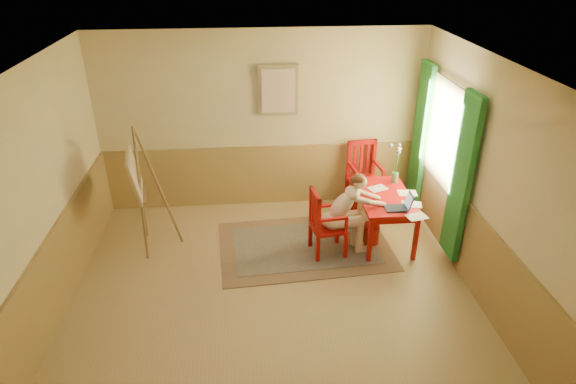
{
  "coord_description": "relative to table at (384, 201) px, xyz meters",
  "views": [
    {
      "loc": [
        -0.24,
        -4.95,
        3.93
      ],
      "look_at": [
        0.25,
        0.55,
        1.05
      ],
      "focal_mm": 30.52,
      "sensor_mm": 36.0,
      "label": 1
    }
  ],
  "objects": [
    {
      "name": "room",
      "position": [
        -1.65,
        -0.96,
        0.77
      ],
      "size": [
        5.04,
        4.54,
        2.84
      ],
      "color": "tan",
      "rests_on": "ground"
    },
    {
      "name": "wainscot",
      "position": [
        -1.65,
        -0.17,
        -0.13
      ],
      "size": [
        5.0,
        4.5,
        1.0
      ],
      "color": "#AF8B4B",
      "rests_on": "room"
    },
    {
      "name": "window",
      "position": [
        0.77,
        0.14,
        0.71
      ],
      "size": [
        0.12,
        2.01,
        2.2
      ],
      "color": "white",
      "rests_on": "room"
    },
    {
      "name": "wall_portrait",
      "position": [
        -1.4,
        1.24,
        1.27
      ],
      "size": [
        0.6,
        0.05,
        0.76
      ],
      "color": "#9B8357",
      "rests_on": "room"
    },
    {
      "name": "rug",
      "position": [
        -1.13,
        -0.1,
        -0.62
      ],
      "size": [
        2.5,
        1.76,
        0.02
      ],
      "color": "#8C7251",
      "rests_on": "room"
    },
    {
      "name": "table",
      "position": [
        0.0,
        0.0,
        0.0
      ],
      "size": [
        0.72,
        1.2,
        0.72
      ],
      "color": "#BC0D0A",
      "rests_on": "room"
    },
    {
      "name": "chair_left",
      "position": [
        -0.88,
        -0.29,
        -0.15
      ],
      "size": [
        0.5,
        0.48,
        0.96
      ],
      "color": "#BC0D0A",
      "rests_on": "room"
    },
    {
      "name": "chair_back",
      "position": [
        -0.06,
        1.0,
        -0.09
      ],
      "size": [
        0.54,
        0.55,
        1.09
      ],
      "color": "#BC0D0A",
      "rests_on": "room"
    },
    {
      "name": "figure",
      "position": [
        -0.59,
        -0.26,
        0.02
      ],
      "size": [
        0.9,
        0.44,
        1.18
      ],
      "color": "beige",
      "rests_on": "room"
    },
    {
      "name": "laptop",
      "position": [
        0.1,
        -0.39,
        0.13
      ],
      "size": [
        0.35,
        0.21,
        0.21
      ],
      "color": "#1E2338",
      "rests_on": "table"
    },
    {
      "name": "papers",
      "position": [
        0.21,
        -0.17,
        0.09
      ],
      "size": [
        0.68,
        1.09,
        0.0
      ],
      "color": "white",
      "rests_on": "table"
    },
    {
      "name": "vase",
      "position": [
        0.25,
        0.4,
        0.36
      ],
      "size": [
        0.21,
        0.3,
        0.59
      ],
      "color": "#3F724C",
      "rests_on": "table"
    },
    {
      "name": "wastebasket",
      "position": [
        -0.19,
        -0.09,
        -0.49
      ],
      "size": [
        0.34,
        0.34,
        0.28
      ],
      "primitive_type": "cylinder",
      "rotation": [
        0.0,
        0.0,
        0.39
      ],
      "color": "#A41D17",
      "rests_on": "room"
    },
    {
      "name": "easel",
      "position": [
        -3.36,
        0.09,
        0.45
      ],
      "size": [
        0.66,
        0.82,
        1.82
      ],
      "color": "brown",
      "rests_on": "room"
    }
  ]
}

